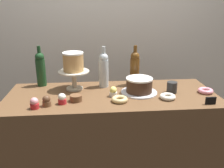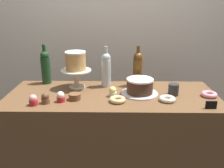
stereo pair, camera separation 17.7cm
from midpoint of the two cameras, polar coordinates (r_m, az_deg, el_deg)
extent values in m
cube|color=silver|center=(2.58, 2.33, 12.10)|extent=(6.00, 0.05, 2.60)
cube|color=brown|center=(2.02, 2.60, -15.13)|extent=(1.55, 0.62, 0.95)
cylinder|color=beige|center=(1.93, -5.68, -0.76)|extent=(0.13, 0.13, 0.01)
cylinder|color=beige|center=(1.91, -5.74, 1.19)|extent=(0.04, 0.04, 0.13)
cylinder|color=beige|center=(1.89, -5.81, 3.15)|extent=(0.24, 0.24, 0.01)
cylinder|color=tan|center=(1.88, -5.88, 5.23)|extent=(0.15, 0.15, 0.13)
cylinder|color=white|center=(1.86, -5.96, 7.38)|extent=(0.16, 0.16, 0.01)
cylinder|color=silver|center=(1.82, 9.26, -2.22)|extent=(0.27, 0.27, 0.01)
cylinder|color=#3D2619|center=(1.80, 9.35, -0.65)|extent=(0.19, 0.19, 0.10)
cylinder|color=white|center=(1.79, 9.44, 0.99)|extent=(0.20, 0.20, 0.01)
cylinder|color=#5B3814|center=(1.97, 8.60, 2.66)|extent=(0.08, 0.08, 0.22)
sphere|color=#5B3814|center=(1.94, 8.78, 6.27)|extent=(0.07, 0.07, 0.07)
cylinder|color=#5B3814|center=(1.93, 8.85, 7.74)|extent=(0.03, 0.03, 0.08)
cylinder|color=#B2BCC1|center=(1.93, 1.23, 2.52)|extent=(0.08, 0.08, 0.22)
sphere|color=#B2BCC1|center=(1.90, 1.26, 6.21)|extent=(0.07, 0.07, 0.07)
cylinder|color=#B2BCC1|center=(1.89, 1.27, 7.71)|extent=(0.03, 0.03, 0.08)
cylinder|color=#193D1E|center=(2.06, -12.93, 3.08)|extent=(0.08, 0.08, 0.22)
sphere|color=#193D1E|center=(2.03, -13.19, 6.54)|extent=(0.07, 0.07, 0.07)
cylinder|color=#193D1E|center=(2.02, -13.29, 7.95)|extent=(0.03, 0.03, 0.08)
cylinder|color=white|center=(1.75, 3.05, -2.45)|extent=(0.06, 0.06, 0.03)
sphere|color=#EFDB6B|center=(1.74, 3.07, -1.49)|extent=(0.05, 0.05, 0.05)
cylinder|color=brown|center=(1.67, -12.45, -3.94)|extent=(0.06, 0.06, 0.03)
sphere|color=brown|center=(1.66, -12.53, -2.95)|extent=(0.05, 0.05, 0.05)
cylinder|color=red|center=(1.66, -15.11, -4.32)|extent=(0.06, 0.06, 0.03)
sphere|color=pink|center=(1.65, -15.20, -3.32)|extent=(0.05, 0.05, 0.05)
cylinder|color=red|center=(1.68, -9.01, -3.64)|extent=(0.06, 0.06, 0.03)
sphere|color=white|center=(1.67, -9.07, -2.64)|extent=(0.05, 0.05, 0.05)
torus|color=pink|center=(1.92, 24.38, -2.28)|extent=(0.11, 0.11, 0.03)
torus|color=#E0C17F|center=(1.66, 4.35, -3.75)|extent=(0.11, 0.11, 0.03)
torus|color=silver|center=(1.73, 15.75, -3.44)|extent=(0.11, 0.11, 0.03)
cylinder|color=brown|center=(1.71, -5.81, -3.53)|extent=(0.08, 0.08, 0.01)
cylinder|color=brown|center=(1.70, -5.82, -3.19)|extent=(0.08, 0.08, 0.01)
cylinder|color=brown|center=(1.70, -5.84, -2.84)|extent=(0.08, 0.08, 0.01)
cylinder|color=brown|center=(1.69, -5.85, -2.50)|extent=(0.08, 0.08, 0.01)
cube|color=black|center=(1.71, 25.09, -4.53)|extent=(0.07, 0.01, 0.05)
cylinder|color=#282828|center=(1.84, 16.96, -1.31)|extent=(0.08, 0.08, 0.08)
camera|label=1|loc=(0.09, -87.14, 0.98)|focal=38.88mm
camera|label=2|loc=(0.09, 92.86, -0.98)|focal=38.88mm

